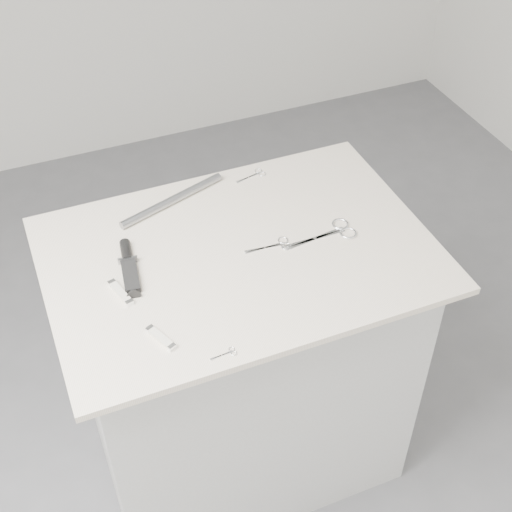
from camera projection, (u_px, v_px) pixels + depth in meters
name	position (u px, v px, depth m)	size (l,w,h in m)	color
ground	(243.00, 449.00, 2.47)	(4.00, 4.00, 0.01)	slate
plinth	(242.00, 366.00, 2.16)	(0.90, 0.60, 0.90)	#B6B6B3
display_board	(239.00, 254.00, 1.85)	(1.00, 0.70, 0.02)	beige
large_shears	(334.00, 232.00, 1.90)	(0.20, 0.09, 0.01)	white
embroidery_scissors_a	(276.00, 245.00, 1.86)	(0.12, 0.05, 0.00)	white
embroidery_scissors_b	(254.00, 175.00, 2.09)	(0.10, 0.05, 0.00)	white
tiny_scissors	(227.00, 354.00, 1.59)	(0.06, 0.03, 0.00)	white
sheathed_knife	(129.00, 265.00, 1.80)	(0.05, 0.19, 0.02)	black
pocket_knife_a	(120.00, 292.00, 1.73)	(0.04, 0.10, 0.01)	beige
pocket_knife_b	(161.00, 338.00, 1.62)	(0.05, 0.09, 0.01)	beige
metal_rail	(172.00, 200.00, 1.99)	(0.02, 0.02, 0.34)	gray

